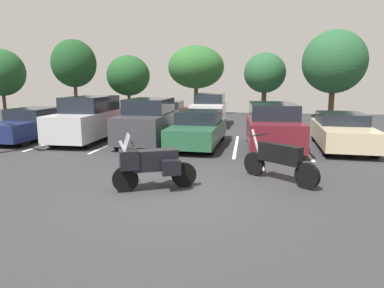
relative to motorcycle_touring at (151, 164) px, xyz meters
The scene contains 18 objects.
ground 0.92m from the motorcycle_touring, 30.26° to the right, with size 44.00×44.00×0.10m, color #2D2D30.
motorcycle_touring is the anchor object (origin of this frame).
motorcycle_second 3.37m from the motorcycle_touring, 21.24° to the left, with size 1.85×1.62×1.32m.
parking_stripes 6.30m from the motorcycle_touring, 97.25° to the left, with size 16.07×5.04×0.01m.
car_navy 9.80m from the motorcycle_touring, 139.27° to the left, with size 2.08×4.72×1.43m.
car_silver 8.05m from the motorcycle_touring, 125.88° to the left, with size 1.82×4.86×1.97m.
car_charcoal 6.60m from the motorcycle_touring, 106.90° to the left, with size 1.86×4.22×1.90m.
car_green 6.04m from the motorcycle_touring, 86.90° to the left, with size 2.01×4.80×1.43m.
car_maroon 6.87m from the motorcycle_touring, 61.29° to the left, with size 2.07×4.57×1.77m.
car_champagne 8.80m from the motorcycle_touring, 46.70° to the left, with size 2.19×4.81×1.38m.
car_far_red 12.97m from the motorcycle_touring, 101.61° to the left, with size 2.06×4.69×1.42m.
car_far_white 12.78m from the motorcycle_touring, 89.78° to the left, with size 1.80×4.31×1.90m.
tree_rear 21.56m from the motorcycle_touring, 110.64° to the left, with size 3.55×3.55×4.75m.
tree_far_right 19.89m from the motorcycle_touring, 65.37° to the left, with size 4.33×4.33×6.13m.
tree_center 25.27m from the motorcycle_touring, 134.49° to the left, with size 3.71×3.71×5.23m.
tree_center_left 20.78m from the motorcycle_touring, 95.34° to the left, with size 4.55×4.55×5.48m.
tree_right 19.30m from the motorcycle_touring, 122.55° to the left, with size 3.19×3.19×5.61m.
tree_center_right 20.83m from the motorcycle_touring, 79.99° to the left, with size 3.27×3.27×4.85m.
Camera 1 is at (1.76, -7.63, 2.65)m, focal length 32.20 mm.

